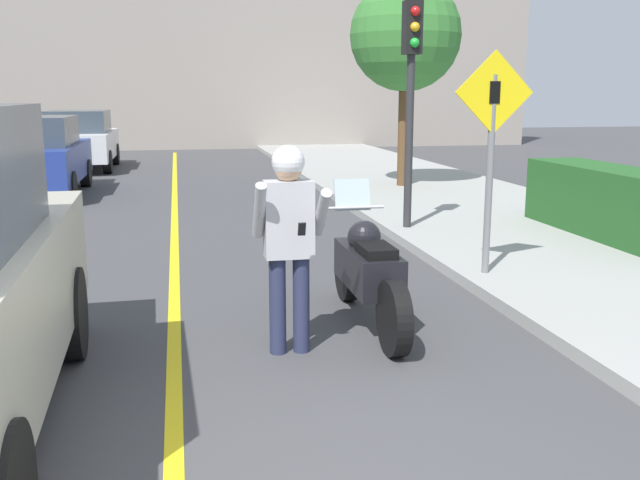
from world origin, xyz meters
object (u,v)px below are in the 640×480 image
crossing_sign (491,142)px  traffic_light (411,71)px  person_biker (289,228)px  parked_car_blue (36,155)px  motorcycle (368,272)px  parked_car_white (80,140)px  street_tree (406,36)px

crossing_sign → traffic_light: size_ratio=0.74×
person_biker → traffic_light: bearing=61.2°
crossing_sign → parked_car_blue: (-6.38, 8.69, -0.77)m
traffic_light → parked_car_blue: size_ratio=0.80×
person_biker → traffic_light: (2.57, 4.67, 1.39)m
motorcycle → parked_car_white: 15.85m
crossing_sign → parked_car_blue: crossing_sign is taller
motorcycle → parked_car_blue: parked_car_blue is taller
person_biker → crossing_sign: size_ratio=0.70×
street_tree → parked_car_blue: 8.32m
parked_car_white → motorcycle: bearing=-73.8°
street_tree → parked_car_white: size_ratio=1.06×
motorcycle → traffic_light: (1.73, 4.05, 1.96)m
crossing_sign → parked_car_white: size_ratio=0.59×
motorcycle → street_tree: 9.96m
crossing_sign → parked_car_white: bearing=113.5°
traffic_light → parked_car_white: traffic_light is taller
traffic_light → street_tree: 5.23m
parked_car_white → crossing_sign: bearing=-66.5°
traffic_light → street_tree: street_tree is taller
person_biker → street_tree: (4.06, 9.60, 2.30)m
traffic_light → street_tree: bearing=73.2°
street_tree → parked_car_blue: size_ratio=1.06×
person_biker → traffic_light: traffic_light is taller
crossing_sign → traffic_light: 3.03m
traffic_light → parked_car_white: 12.84m
person_biker → parked_car_blue: 11.13m
traffic_light → motorcycle: bearing=-113.1°
traffic_light → street_tree: size_ratio=0.75×
crossing_sign → street_tree: (1.51, 7.83, 1.75)m
motorcycle → parked_car_white: (-4.42, 15.22, 0.35)m
motorcycle → crossing_sign: size_ratio=0.93×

